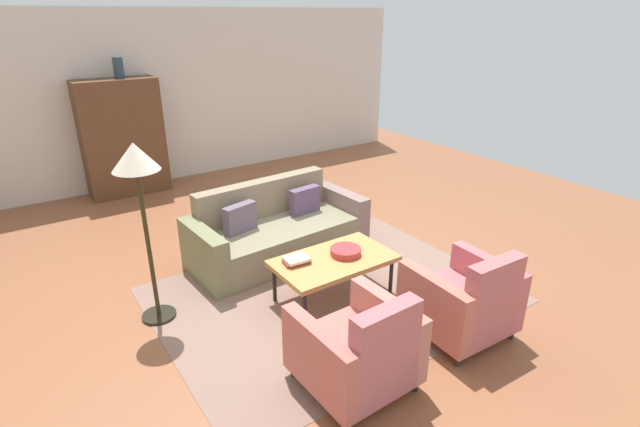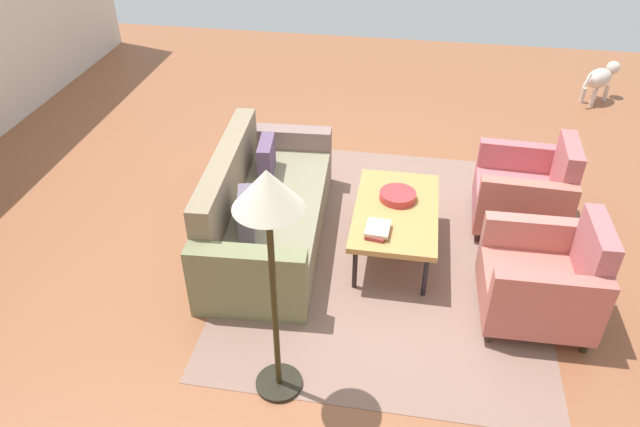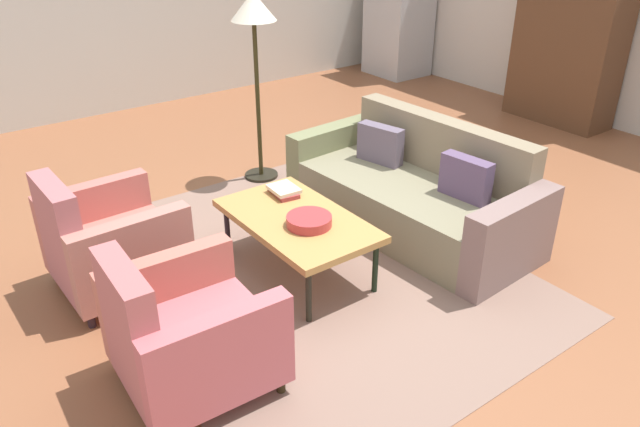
% 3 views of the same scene
% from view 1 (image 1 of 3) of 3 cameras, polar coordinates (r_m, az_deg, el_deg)
% --- Properties ---
extents(ground_plane, '(10.90, 10.90, 0.00)m').
position_cam_1_polar(ground_plane, '(5.44, -0.81, -7.09)').
color(ground_plane, brown).
extents(wall_back, '(9.08, 0.12, 2.80)m').
position_cam_1_polar(wall_back, '(8.68, -16.97, 13.17)').
color(wall_back, silver).
rests_on(wall_back, ground).
extents(area_rug, '(3.40, 2.60, 0.01)m').
position_cam_1_polar(area_rug, '(5.06, 1.25, -9.60)').
color(area_rug, '#89695B').
rests_on(area_rug, ground).
extents(couch, '(2.15, 1.03, 0.86)m').
position_cam_1_polar(couch, '(5.76, -5.34, -2.16)').
color(couch, gray).
rests_on(couch, ground).
extents(coffee_table, '(1.20, 0.70, 0.45)m').
position_cam_1_polar(coffee_table, '(4.81, 1.64, -5.76)').
color(coffee_table, black).
rests_on(coffee_table, ground).
extents(armchair_left, '(0.82, 0.82, 0.88)m').
position_cam_1_polar(armchair_left, '(3.78, 4.76, -16.15)').
color(armchair_left, '#32251E').
rests_on(armchair_left, ground).
extents(armchair_right, '(0.83, 0.83, 0.88)m').
position_cam_1_polar(armchair_right, '(4.50, 16.91, -10.10)').
color(armchair_right, '#361D1B').
rests_on(armchair_right, ground).
extents(fruit_bowl, '(0.31, 0.31, 0.07)m').
position_cam_1_polar(fruit_bowl, '(4.86, 3.07, -4.53)').
color(fruit_bowl, '#B43436').
rests_on(fruit_bowl, coffee_table).
extents(book_stack, '(0.27, 0.20, 0.06)m').
position_cam_1_polar(book_stack, '(4.70, -2.81, -5.58)').
color(book_stack, '#953535').
rests_on(book_stack, coffee_table).
extents(cabinet, '(1.20, 0.51, 1.80)m').
position_cam_1_polar(cabinet, '(8.20, -22.44, 8.33)').
color(cabinet, brown).
rests_on(cabinet, ground).
extents(vase_tall, '(0.15, 0.15, 0.30)m').
position_cam_1_polar(vase_tall, '(8.04, -22.88, 15.70)').
color(vase_tall, '#283E4D').
rests_on(vase_tall, cabinet).
extents(floor_lamp, '(0.40, 0.40, 1.72)m').
position_cam_1_polar(floor_lamp, '(4.37, -20.92, 4.39)').
color(floor_lamp, black).
rests_on(floor_lamp, ground).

